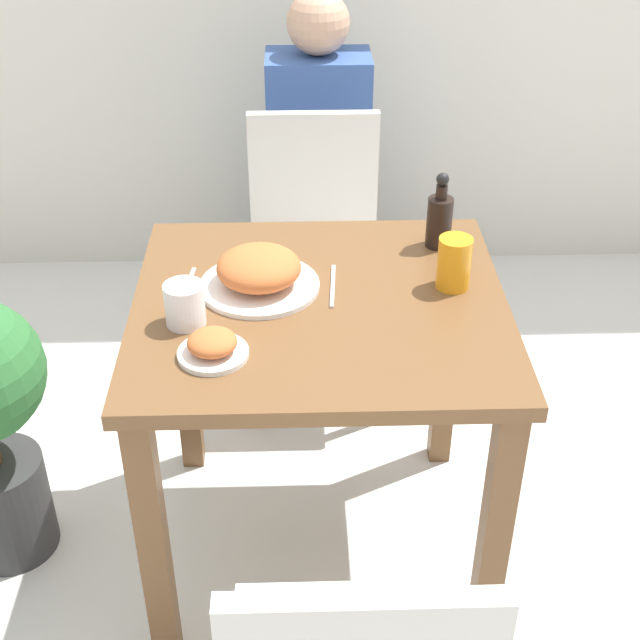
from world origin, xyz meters
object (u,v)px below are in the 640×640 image
chair_far (315,245)px  side_plate (213,346)px  drink_cup (185,304)px  sauce_bottle (439,219)px  food_plate (259,272)px  person_figure (318,168)px  juice_glass (454,263)px

chair_far → side_plate: bearing=-103.4°
drink_cup → sauce_bottle: bearing=29.4°
food_plate → person_figure: person_figure is taller
sauce_bottle → person_figure: bearing=106.5°
drink_cup → chair_far: bearing=70.7°
chair_far → side_plate: size_ratio=6.08×
juice_glass → side_plate: bearing=-154.0°
side_plate → juice_glass: 0.59m
food_plate → drink_cup: 0.21m
food_plate → chair_far: bearing=78.5°
chair_far → juice_glass: 0.84m
food_plate → drink_cup: same height
drink_cup → juice_glass: juice_glass is taller
chair_far → person_figure: (0.02, 0.40, 0.08)m
chair_far → person_figure: 0.41m
drink_cup → sauce_bottle: 0.67m
chair_far → drink_cup: (-0.29, -0.84, 0.32)m
food_plate → juice_glass: juice_glass is taller
side_plate → sauce_bottle: (0.52, 0.45, 0.05)m
side_plate → sauce_bottle: bearing=41.0°
chair_far → juice_glass: (0.30, -0.71, 0.33)m
food_plate → side_plate: size_ratio=1.88×
juice_glass → food_plate: bearing=179.2°
drink_cup → sauce_bottle: sauce_bottle is taller
food_plate → side_plate: (-0.09, -0.26, -0.02)m
food_plate → drink_cup: size_ratio=2.89×
sauce_bottle → side_plate: bearing=-139.0°
juice_glass → person_figure: (-0.27, 1.10, -0.25)m
food_plate → juice_glass: bearing=-0.8°
chair_far → juice_glass: size_ratio=7.22×
chair_far → juice_glass: bearing=-67.1°
side_plate → drink_cup: drink_cup is taller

